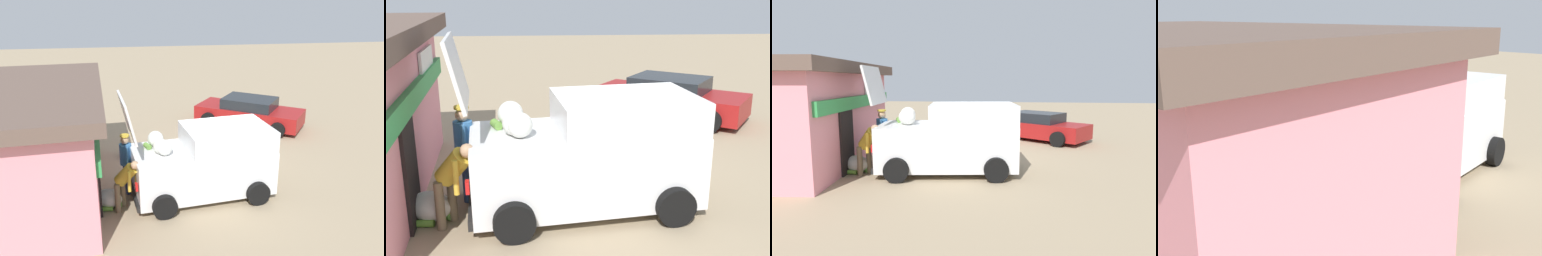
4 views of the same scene
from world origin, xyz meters
TOP-DOWN VIEW (x-y plane):
  - ground_plane at (0.00, 0.00)m, footprint 60.00×60.00m
  - storefront_bar at (-1.15, 5.57)m, footprint 7.25×5.07m
  - delivery_van at (-1.63, 0.55)m, footprint 2.65×4.32m
  - parked_sedan at (4.11, -2.45)m, footprint 4.04×4.67m
  - vendor_standing at (-1.17, 2.80)m, footprint 0.56×0.40m
  - customer_bending at (-2.25, 2.81)m, footprint 0.65×0.73m
  - unloaded_banana_pile at (-1.98, 3.29)m, footprint 0.91×0.91m
  - paint_bucket at (1.43, 2.91)m, footprint 0.31×0.31m

SIDE VIEW (x-z plane):
  - ground_plane at x=0.00m, z-range 0.00..0.00m
  - paint_bucket at x=1.43m, z-range 0.00..0.37m
  - unloaded_banana_pile at x=-1.98m, z-range -0.01..0.48m
  - parked_sedan at x=4.11m, z-range -0.03..1.21m
  - customer_bending at x=-2.25m, z-range 0.15..1.62m
  - delivery_van at x=-1.63m, z-range -0.52..2.54m
  - vendor_standing at x=-1.17m, z-range 0.14..1.91m
  - storefront_bar at x=-1.15m, z-range 0.04..3.24m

